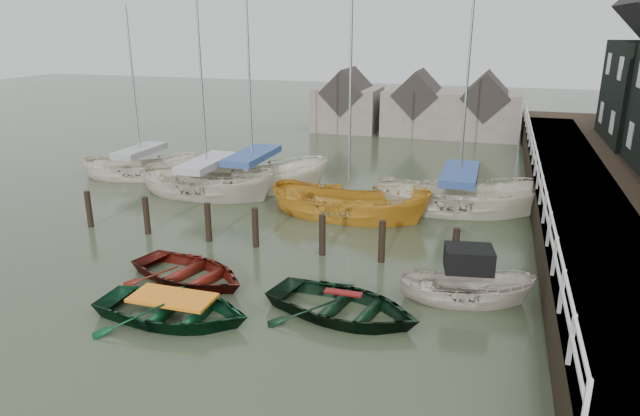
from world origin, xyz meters
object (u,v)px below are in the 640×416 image
(rowboat_red, at_px, (190,280))
(sailboat_b, at_px, (253,188))
(rowboat_dkgreen, at_px, (343,316))
(sailboat_e, at_px, (142,176))
(sailboat_a, at_px, (209,194))
(rowboat_green, at_px, (174,319))
(sailboat_c, at_px, (348,216))
(sailboat_d, at_px, (457,209))
(motorboat, at_px, (465,296))

(rowboat_red, bearing_deg, sailboat_b, 28.48)
(rowboat_dkgreen, bearing_deg, sailboat_e, 63.23)
(sailboat_b, bearing_deg, sailboat_a, 112.82)
(rowboat_green, relative_size, sailboat_c, 0.40)
(rowboat_red, height_order, sailboat_d, sailboat_d)
(motorboat, height_order, sailboat_a, sailboat_a)
(rowboat_green, distance_m, motorboat, 7.93)
(sailboat_e, bearing_deg, rowboat_red, -157.32)
(rowboat_dkgreen, height_order, sailboat_b, sailboat_b)
(rowboat_red, height_order, sailboat_a, sailboat_a)
(rowboat_green, height_order, sailboat_d, sailboat_d)
(rowboat_red, bearing_deg, rowboat_dkgreen, -82.46)
(sailboat_b, bearing_deg, motorboat, -151.46)
(rowboat_dkgreen, distance_m, sailboat_d, 10.21)
(sailboat_b, bearing_deg, rowboat_red, 171.25)
(rowboat_dkgreen, xyz_separation_m, sailboat_c, (-1.94, 7.99, 0.01))
(rowboat_green, xyz_separation_m, sailboat_a, (-4.52, 10.40, 0.06))
(rowboat_dkgreen, relative_size, sailboat_b, 0.33)
(sailboat_c, relative_size, sailboat_e, 1.12)
(motorboat, bearing_deg, rowboat_green, 105.50)
(rowboat_dkgreen, height_order, motorboat, motorboat)
(rowboat_green, bearing_deg, rowboat_dkgreen, -70.59)
(rowboat_dkgreen, xyz_separation_m, motorboat, (3.02, 1.87, 0.12))
(motorboat, bearing_deg, rowboat_red, 88.61)
(sailboat_b, distance_m, sailboat_d, 9.32)
(rowboat_green, distance_m, sailboat_e, 15.31)
(rowboat_red, height_order, sailboat_b, sailboat_b)
(motorboat, height_order, sailboat_c, sailboat_c)
(sailboat_c, xyz_separation_m, sailboat_d, (4.12, 1.98, 0.06))
(sailboat_b, height_order, sailboat_e, sailboat_b)
(rowboat_green, relative_size, sailboat_a, 0.36)
(sailboat_a, xyz_separation_m, sailboat_e, (-4.67, 1.84, -0.00))
(sailboat_c, bearing_deg, rowboat_dkgreen, -162.16)
(motorboat, xyz_separation_m, sailboat_e, (-16.37, 8.88, -0.06))
(sailboat_d, bearing_deg, sailboat_a, 89.56)
(motorboat, height_order, sailboat_b, sailboat_b)
(motorboat, bearing_deg, sailboat_c, 29.42)
(rowboat_dkgreen, height_order, sailboat_d, sailboat_d)
(sailboat_e, bearing_deg, rowboat_dkgreen, -146.06)
(sailboat_d, bearing_deg, sailboat_b, 81.31)
(rowboat_dkgreen, distance_m, sailboat_e, 17.14)
(rowboat_green, bearing_deg, sailboat_d, -29.23)
(rowboat_dkgreen, relative_size, sailboat_d, 0.32)
(motorboat, height_order, sailboat_d, sailboat_d)
(motorboat, distance_m, sailboat_a, 13.65)
(sailboat_c, bearing_deg, rowboat_red, 161.65)
(sailboat_a, bearing_deg, motorboat, -120.60)
(motorboat, relative_size, sailboat_e, 0.41)
(sailboat_d, bearing_deg, sailboat_e, 81.07)
(rowboat_green, height_order, sailboat_b, sailboat_b)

